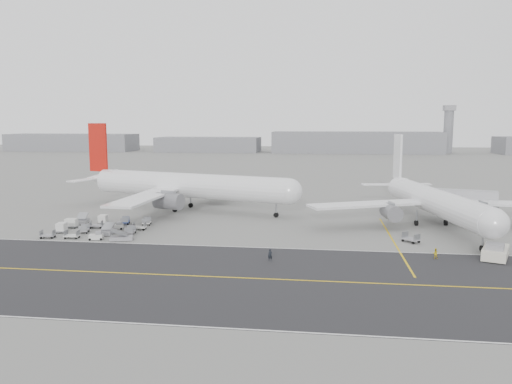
# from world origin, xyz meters

# --- Properties ---
(ground) EXTENTS (700.00, 700.00, 0.00)m
(ground) POSITION_xyz_m (0.00, 0.00, 0.00)
(ground) COLOR gray
(ground) RESTS_ON ground
(taxiway) EXTENTS (220.00, 59.00, 0.03)m
(taxiway) POSITION_xyz_m (5.02, -17.98, 0.01)
(taxiway) COLOR #2B2B2E
(taxiway) RESTS_ON ground
(horizon_buildings) EXTENTS (520.00, 28.00, 28.00)m
(horizon_buildings) POSITION_xyz_m (30.00, 260.00, 0.00)
(horizon_buildings) COLOR gray
(horizon_buildings) RESTS_ON ground
(control_tower) EXTENTS (7.00, 7.00, 31.25)m
(control_tower) POSITION_xyz_m (100.00, 265.00, 16.25)
(control_tower) COLOR gray
(control_tower) RESTS_ON ground
(airliner_a) EXTENTS (55.25, 54.13, 19.61)m
(airliner_a) POSITION_xyz_m (-13.09, 30.31, 5.65)
(airliner_a) COLOR white
(airliner_a) RESTS_ON ground
(airliner_b) EXTENTS (48.21, 49.15, 17.08)m
(airliner_b) POSITION_xyz_m (39.06, 19.12, 4.93)
(airliner_b) COLOR white
(airliner_b) RESTS_ON ground
(pushback_tug) EXTENTS (5.55, 8.81, 2.53)m
(pushback_tug) POSITION_xyz_m (43.19, -4.06, 1.04)
(pushback_tug) COLOR silver
(pushback_tug) RESTS_ON ground
(jet_bridge) EXTENTS (17.13, 7.22, 6.41)m
(jet_bridge) POSITION_xyz_m (45.16, 26.13, 4.47)
(jet_bridge) COLOR gray
(jet_bridge) RESTS_ON ground
(gse_cluster) EXTENTS (23.57, 22.96, 1.84)m
(gse_cluster) POSITION_xyz_m (-22.05, 6.26, 0.00)
(gse_cluster) COLOR gray
(gse_cluster) RESTS_ON ground
(stray_dolly) EXTENTS (3.05, 3.11, 1.66)m
(stray_dolly) POSITION_xyz_m (32.76, 4.68, 0.00)
(stray_dolly) COLOR silver
(stray_dolly) RESTS_ON ground
(ground_crew_a) EXTENTS (0.69, 0.50, 1.75)m
(ground_crew_a) POSITION_xyz_m (10.79, -9.66, 0.88)
(ground_crew_a) COLOR black
(ground_crew_a) RESTS_ON ground
(ground_crew_b) EXTENTS (0.77, 0.61, 1.56)m
(ground_crew_b) POSITION_xyz_m (34.52, -5.22, 0.78)
(ground_crew_b) COLOR gold
(ground_crew_b) RESTS_ON ground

